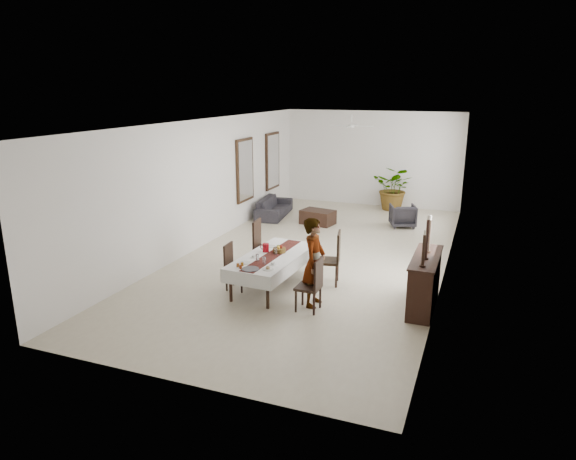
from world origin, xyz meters
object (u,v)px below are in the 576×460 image
at_px(dining_table_top, 273,257).
at_px(red_pitcher, 266,248).
at_px(woman, 314,262).
at_px(sideboard_body, 424,283).
at_px(sofa, 274,207).

distance_m(dining_table_top, red_pitcher, 0.29).
relative_size(dining_table_top, woman, 1.27).
height_order(dining_table_top, red_pitcher, red_pitcher).
distance_m(sideboard_body, sofa, 7.62).
xyz_separation_m(red_pitcher, sofa, (-2.06, 5.40, -0.48)).
relative_size(dining_table_top, red_pitcher, 12.00).
distance_m(woman, sideboard_body, 2.06).
bearing_deg(woman, dining_table_top, 61.99).
height_order(dining_table_top, woman, woman).
distance_m(red_pitcher, woman, 1.47).
height_order(dining_table_top, sideboard_body, sideboard_body).
relative_size(red_pitcher, sofa, 0.09).
bearing_deg(dining_table_top, red_pitcher, 149.04).
xyz_separation_m(woman, sideboard_body, (1.93, 0.63, -0.36)).
distance_m(woman, sofa, 6.99).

